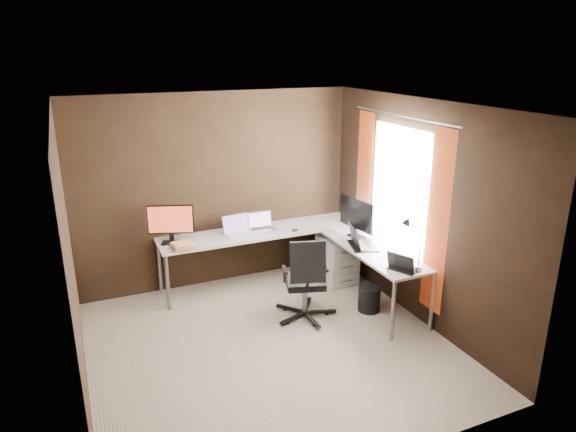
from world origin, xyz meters
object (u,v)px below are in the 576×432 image
at_px(monitor_right, 357,216).
at_px(drawer_pedestal, 337,259).
at_px(book_stack, 182,245).
at_px(monitor_left, 171,222).
at_px(laptop_black_big, 360,242).
at_px(laptop_white, 238,230).
at_px(laptop_silver, 261,226).
at_px(laptop_black_small, 403,266).
at_px(office_chair, 305,294).
at_px(wastebasket, 369,299).
at_px(desk_lamp, 412,239).

bearing_deg(monitor_right, drawer_pedestal, 1.03).
bearing_deg(book_stack, drawer_pedestal, -4.24).
distance_m(monitor_left, laptop_black_big, 2.29).
bearing_deg(laptop_white, laptop_silver, -0.69).
distance_m(drawer_pedestal, laptop_black_small, 1.50).
bearing_deg(drawer_pedestal, laptop_white, 164.28).
height_order(laptop_silver, office_chair, office_chair).
bearing_deg(laptop_white, book_stack, -173.65).
relative_size(drawer_pedestal, book_stack, 2.19).
bearing_deg(laptop_black_big, office_chair, 113.23).
bearing_deg(monitor_left, wastebasket, -13.06).
bearing_deg(monitor_left, office_chair, -22.44).
relative_size(laptop_black_small, office_chair, 0.37).
height_order(monitor_right, book_stack, monitor_right).
relative_size(drawer_pedestal, monitor_left, 1.13).
distance_m(laptop_black_big, wastebasket, 0.69).
height_order(laptop_silver, desk_lamp, desk_lamp).
bearing_deg(laptop_silver, monitor_right, -35.66).
relative_size(laptop_silver, desk_lamp, 0.60).
relative_size(book_stack, office_chair, 0.27).
height_order(laptop_silver, laptop_black_big, laptop_black_big).
distance_m(drawer_pedestal, wastebasket, 0.91).
bearing_deg(monitor_left, laptop_black_small, -21.63).
bearing_deg(book_stack, desk_lamp, -37.10).
xyz_separation_m(monitor_right, laptop_silver, (-0.99, 0.75, -0.23)).
bearing_deg(monitor_left, desk_lamp, -20.86).
relative_size(drawer_pedestal, desk_lamp, 1.06).
height_order(drawer_pedestal, laptop_black_big, laptop_black_big).
relative_size(monitor_right, wastebasket, 2.00).
xyz_separation_m(monitor_right, laptop_black_big, (-0.13, -0.30, -0.22)).
height_order(laptop_white, desk_lamp, desk_lamp).
relative_size(monitor_left, laptop_silver, 1.55).
xyz_separation_m(laptop_silver, office_chair, (0.10, -1.14, -0.49)).
distance_m(laptop_silver, office_chair, 1.24).
xyz_separation_m(laptop_silver, laptop_black_small, (0.92, -1.82, -0.00)).
distance_m(laptop_black_small, desk_lamp, 0.32).
relative_size(monitor_right, desk_lamp, 1.07).
height_order(drawer_pedestal, office_chair, office_chair).
bearing_deg(office_chair, book_stack, 160.27).
relative_size(desk_lamp, wastebasket, 1.87).
xyz_separation_m(drawer_pedestal, laptop_black_big, (-0.07, -0.65, 0.49)).
bearing_deg(laptop_black_small, laptop_white, 9.47).
bearing_deg(wastebasket, monitor_left, 147.84).
bearing_deg(desk_lamp, monitor_left, 138.85).
height_order(laptop_black_small, book_stack, laptop_black_small).
bearing_deg(laptop_white, wastebasket, -54.83).
distance_m(drawer_pedestal, monitor_left, 2.24).
height_order(laptop_silver, wastebasket, laptop_silver).
height_order(monitor_left, monitor_right, monitor_right).
bearing_deg(laptop_silver, book_stack, -165.53).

